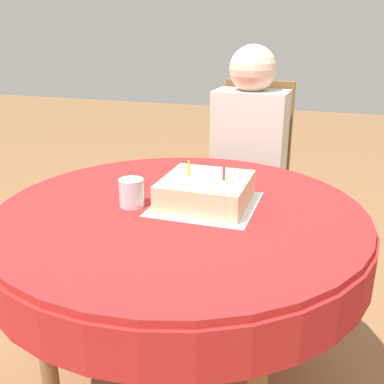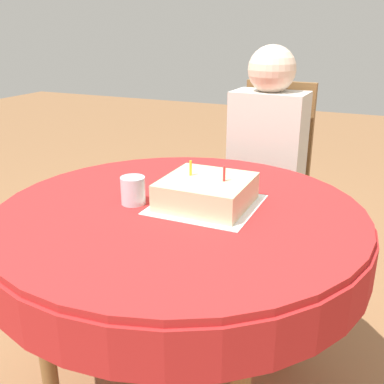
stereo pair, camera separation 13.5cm
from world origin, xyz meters
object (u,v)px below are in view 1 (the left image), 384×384
chair (251,182)px  person (248,151)px  birthday_cake (206,191)px  drinking_glass (132,193)px

chair → person: 0.20m
person → birthday_cake: bearing=-86.8°
chair → drinking_glass: (-0.20, -0.91, 0.24)m
drinking_glass → person: bearing=76.3°
birthday_cake → person: bearing=91.0°
person → birthday_cake: size_ratio=4.53×
chair → person: person is taller
birthday_cake → chair: bearing=90.7°
birthday_cake → drinking_glass: birthday_cake is taller
person → chair: bearing=90.0°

